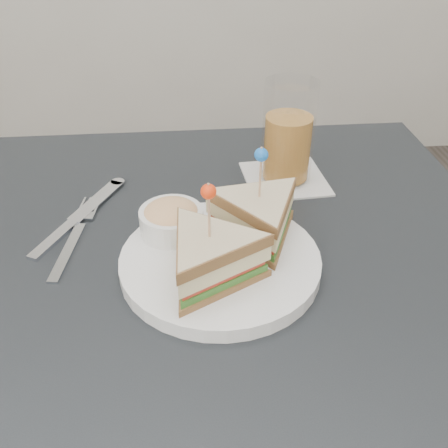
# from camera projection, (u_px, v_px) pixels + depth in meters

# --- Properties ---
(table) EXTENTS (0.80, 0.80, 0.75)m
(table) POSITION_uv_depth(u_px,v_px,m) (217.00, 304.00, 0.68)
(table) COLOR black
(table) RESTS_ON ground
(plate_meal) EXTENTS (0.28, 0.26, 0.15)m
(plate_meal) POSITION_uv_depth(u_px,v_px,m) (225.00, 240.00, 0.60)
(plate_meal) COLOR white
(plate_meal) RESTS_ON table
(cutlery_fork) EXTENTS (0.05, 0.19, 0.01)m
(cutlery_fork) POSITION_uv_depth(u_px,v_px,m) (77.00, 232.00, 0.68)
(cutlery_fork) COLOR silver
(cutlery_fork) RESTS_ON table
(cutlery_knife) EXTENTS (0.11, 0.20, 0.01)m
(cutlery_knife) POSITION_uv_depth(u_px,v_px,m) (77.00, 218.00, 0.71)
(cutlery_knife) COLOR silver
(cutlery_knife) RESTS_ON table
(drink_set) EXTENTS (0.13, 0.13, 0.16)m
(drink_set) POSITION_uv_depth(u_px,v_px,m) (288.00, 139.00, 0.76)
(drink_set) COLOR silver
(drink_set) RESTS_ON table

